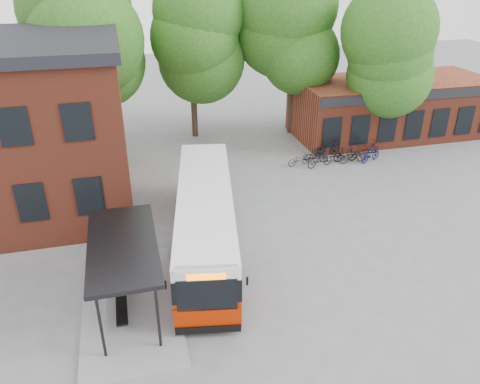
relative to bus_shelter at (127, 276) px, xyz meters
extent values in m
plane|color=slate|center=(4.50, 1.00, -1.45)|extent=(100.00, 100.00, 0.00)
imported|color=#3A322E|center=(10.91, 10.96, -1.05)|extent=(1.61, 0.82, 0.81)
imported|color=black|center=(12.20, 11.16, -1.01)|extent=(1.52, 0.84, 0.88)
imported|color=#23232D|center=(12.09, 10.41, -0.97)|extent=(1.90, 1.01, 0.95)
imported|color=black|center=(13.27, 11.95, -0.89)|extent=(1.88, 0.60, 1.11)
imported|color=#2B2722|center=(14.38, 10.53, -0.96)|extent=(1.90, 0.78, 0.98)
imported|color=black|center=(14.02, 10.81, -0.96)|extent=(1.65, 0.51, 0.98)
imported|color=#44110E|center=(16.04, 11.54, -0.99)|extent=(1.84, 0.94, 0.92)
imported|color=#0C103E|center=(15.56, 10.39, -0.94)|extent=(1.76, 1.08, 1.02)
camera|label=1|loc=(0.57, -14.36, 10.44)|focal=35.00mm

